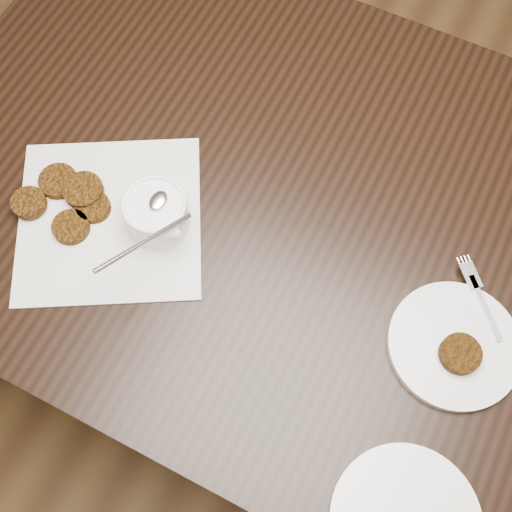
{
  "coord_description": "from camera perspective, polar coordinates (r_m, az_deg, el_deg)",
  "views": [
    {
      "loc": [
        0.14,
        -0.33,
        1.65
      ],
      "look_at": [
        -0.02,
        -0.0,
        0.8
      ],
      "focal_mm": 44.3,
      "sensor_mm": 36.0,
      "label": 1
    }
  ],
  "objects": [
    {
      "name": "floor",
      "position": [
        1.69,
        0.75,
        -11.06
      ],
      "size": [
        4.0,
        4.0,
        0.0
      ],
      "primitive_type": "plane",
      "color": "brown",
      "rests_on": "ground"
    },
    {
      "name": "napkin",
      "position": [
        1.03,
        -13.07,
        3.29
      ],
      "size": [
        0.39,
        0.39,
        0.0
      ],
      "primitive_type": "cube",
      "rotation": [
        0.0,
        0.0,
        0.51
      ],
      "color": "silver",
      "rests_on": "table"
    },
    {
      "name": "patty_cluster",
      "position": [
        1.05,
        -16.43,
        4.83
      ],
      "size": [
        0.24,
        0.24,
        0.02
      ],
      "primitive_type": null,
      "rotation": [
        0.0,
        0.0,
        0.2
      ],
      "color": "#63380D",
      "rests_on": "napkin"
    },
    {
      "name": "table",
      "position": [
        1.36,
        3.89,
        -3.23
      ],
      "size": [
        1.38,
        0.89,
        0.75
      ],
      "primitive_type": "cube",
      "color": "black",
      "rests_on": "floor"
    },
    {
      "name": "plate_with_patty",
      "position": [
        0.97,
        17.55,
        -7.56
      ],
      "size": [
        0.27,
        0.27,
        0.03
      ],
      "primitive_type": null,
      "rotation": [
        0.0,
        0.0,
        -0.84
      ],
      "color": "silver",
      "rests_on": "table"
    },
    {
      "name": "sauce_ramekin",
      "position": [
        0.95,
        -9.24,
        4.75
      ],
      "size": [
        0.15,
        0.15,
        0.14
      ],
      "primitive_type": null,
      "rotation": [
        0.0,
        0.0,
        -0.17
      ],
      "color": "white",
      "rests_on": "napkin"
    }
  ]
}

